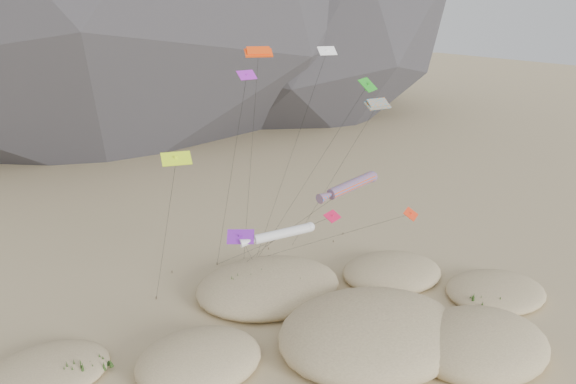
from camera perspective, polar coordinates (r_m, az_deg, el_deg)
name	(u,v)px	position (r m, az deg, el deg)	size (l,w,h in m)	color
ground	(364,371)	(49.31, 7.76, -17.53)	(500.00, 500.00, 0.00)	#CCB789
dunes	(338,341)	(51.30, 5.07, -14.80)	(53.03, 35.60, 4.53)	#CCB789
dune_grass	(322,342)	(50.91, 3.44, -14.94)	(40.12, 28.32, 1.58)	black
kite_stakes	(255,258)	(67.62, -3.42, -6.73)	(26.86, 5.30, 0.30)	#3F2D1E
rainbow_tube_kite	(350,186)	(50.21, 6.32, 0.61)	(7.34, 20.36, 14.40)	#E04717
white_tube_kite	(280,234)	(47.07, -0.84, -4.31)	(7.22, 16.90, 11.30)	silver
orange_parafoil	(258,55)	(54.11, -3.03, 13.75)	(2.79, 7.25, 25.22)	#F3420C
multi_parafoil	(376,106)	(52.83, 8.97, 8.60)	(2.52, 16.59, 20.74)	orange
delta_kites	(307,147)	(52.35, 1.90, 4.55)	(25.81, 18.71, 24.86)	#FF320D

